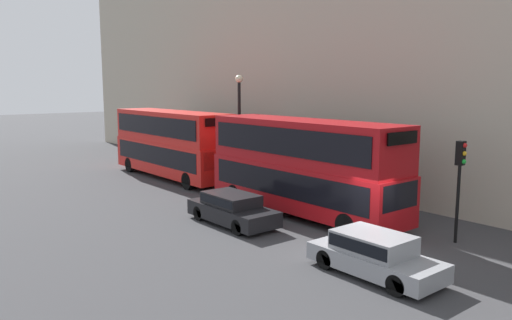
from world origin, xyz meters
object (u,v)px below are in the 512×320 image
Objects in this scene: car_hatchback at (232,208)px; bus_second_in_queue at (171,141)px; bus_leading at (303,163)px; car_dark_sedan at (374,253)px; pedestrian at (293,181)px; traffic_light at (460,170)px.

bus_second_in_queue is at bearing 73.04° from car_hatchback.
car_hatchback is at bearing -106.96° from bus_second_in_queue.
bus_leading is 2.46× the size of car_dark_sedan.
bus_second_in_queue is 6.91× the size of pedestrian.
bus_leading is 11.95m from bus_second_in_queue.
car_hatchback is (-0.00, 7.50, -0.01)m from car_dark_sedan.
car_hatchback is 2.85× the size of pedestrian.
bus_leading is at bearing -127.99° from pedestrian.
bus_leading is at bearing 63.09° from car_dark_sedan.
traffic_light reaches higher than car_hatchback.
traffic_light is (5.05, -7.40, 2.08)m from car_hatchback.
car_dark_sedan is 12.00m from pedestrian.
bus_second_in_queue is 2.43× the size of car_hatchback.
bus_leading reaches higher than car_dark_sedan.
car_hatchback is at bearing 166.70° from bus_leading.
car_dark_sedan is 2.72× the size of pedestrian.
bus_second_in_queue is at bearing 95.09° from traffic_light.
car_hatchback is at bearing 124.31° from traffic_light.
traffic_light is 2.47× the size of pedestrian.
bus_leading is 3.88m from car_hatchback.
bus_leading is at bearing -13.30° from car_hatchback.
bus_second_in_queue reaches higher than car_hatchback.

